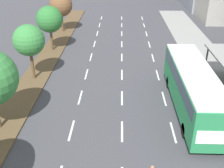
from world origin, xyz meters
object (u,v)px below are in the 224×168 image
bus (193,85)px  median_tree_fifth (61,5)px  median_tree_fourth (50,19)px  median_tree_third (29,41)px

bus → median_tree_fifth: median_tree_fifth is taller
median_tree_fourth → median_tree_fifth: (-0.23, 7.70, 0.07)m
median_tree_fourth → median_tree_fifth: size_ratio=0.97×
bus → median_tree_fourth: bearing=137.3°
bus → median_tree_third: 14.49m
median_tree_third → median_tree_fifth: median_tree_fifth is taller
median_tree_fourth → median_tree_fifth: median_tree_fifth is taller
median_tree_fourth → median_tree_fifth: bearing=91.7°
bus → median_tree_third: bearing=160.6°
median_tree_third → median_tree_fifth: (-0.22, 15.41, 0.00)m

